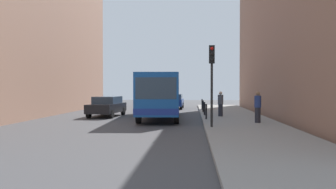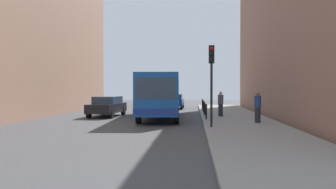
{
  "view_description": "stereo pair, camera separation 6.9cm",
  "coord_description": "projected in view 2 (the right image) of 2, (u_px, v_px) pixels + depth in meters",
  "views": [
    {
      "loc": [
        2.59,
        -20.59,
        2.12
      ],
      "look_at": [
        1.0,
        1.85,
        1.69
      ],
      "focal_mm": 37.24,
      "sensor_mm": 36.0,
      "label": 1
    },
    {
      "loc": [
        2.65,
        -20.59,
        2.12
      ],
      "look_at": [
        1.0,
        1.85,
        1.69
      ],
      "focal_mm": 37.24,
      "sensor_mm": 36.0,
      "label": 2
    }
  ],
  "objects": [
    {
      "name": "bollard_farthest",
      "position": [
        202.0,
        104.0,
        31.44
      ],
      "size": [
        0.11,
        0.11,
        0.95
      ],
      "primitive_type": "cylinder",
      "color": "black",
      "rests_on": "sidewalk"
    },
    {
      "name": "bollard_mid",
      "position": [
        205.0,
        109.0,
        25.07
      ],
      "size": [
        0.11,
        0.11,
        0.95
      ],
      "primitive_type": "cylinder",
      "color": "black",
      "rests_on": "sidewalk"
    },
    {
      "name": "car_behind_bus",
      "position": [
        174.0,
        101.0,
        35.33
      ],
      "size": [
        1.92,
        4.43,
        1.48
      ],
      "rotation": [
        0.0,
        0.0,
        3.13
      ],
      "color": "navy",
      "rests_on": "ground"
    },
    {
      "name": "bollard_far",
      "position": [
        203.0,
        106.0,
        28.25
      ],
      "size": [
        0.11,
        0.11,
        0.95
      ],
      "primitive_type": "cylinder",
      "color": "black",
      "rests_on": "sidewalk"
    },
    {
      "name": "bus",
      "position": [
        161.0,
        93.0,
        24.65
      ],
      "size": [
        2.99,
        11.12,
        3.0
      ],
      "rotation": [
        0.0,
        0.0,
        3.18
      ],
      "color": "#19519E",
      "rests_on": "ground"
    },
    {
      "name": "building_right",
      "position": [
        323.0,
        29.0,
        23.79
      ],
      "size": [
        7.0,
        32.0,
        12.35
      ],
      "primitive_type": "cube",
      "color": "#936B56",
      "rests_on": "ground"
    },
    {
      "name": "traffic_light",
      "position": [
        211.0,
        70.0,
        17.45
      ],
      "size": [
        0.28,
        0.33,
        4.1
      ],
      "color": "black",
      "rests_on": "sidewalk"
    },
    {
      "name": "pedestrian_mid_sidewalk",
      "position": [
        221.0,
        104.0,
        24.13
      ],
      "size": [
        0.38,
        0.38,
        1.72
      ],
      "rotation": [
        0.0,
        0.0,
        1.13
      ],
      "color": "#26262D",
      "rests_on": "sidewalk"
    },
    {
      "name": "pedestrian_near_signal",
      "position": [
        258.0,
        107.0,
        19.64
      ],
      "size": [
        0.38,
        0.38,
        1.76
      ],
      "rotation": [
        0.0,
        0.0,
        1.29
      ],
      "color": "#26262D",
      "rests_on": "sidewalk"
    },
    {
      "name": "ground_plane",
      "position": [
        149.0,
        123.0,
        20.76
      ],
      "size": [
        80.0,
        80.0,
        0.0
      ],
      "primitive_type": "plane",
      "color": "#424244"
    },
    {
      "name": "car_beside_bus",
      "position": [
        107.0,
        106.0,
        25.73
      ],
      "size": [
        2.12,
        4.52,
        1.48
      ],
      "rotation": [
        0.0,
        0.0,
        3.07
      ],
      "color": "black",
      "rests_on": "ground"
    },
    {
      "name": "sidewalk",
      "position": [
        241.0,
        123.0,
        20.36
      ],
      "size": [
        4.4,
        40.0,
        0.15
      ],
      "primitive_type": "cube",
      "color": "gray",
      "rests_on": "ground"
    },
    {
      "name": "bollard_near",
      "position": [
        206.0,
        112.0,
        21.88
      ],
      "size": [
        0.11,
        0.11,
        0.95
      ],
      "primitive_type": "cylinder",
      "color": "black",
      "rests_on": "sidewalk"
    }
  ]
}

